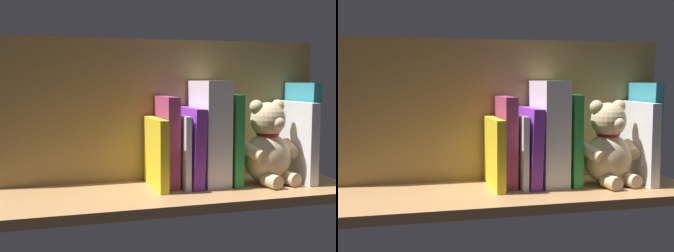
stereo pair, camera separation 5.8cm
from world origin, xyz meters
TOP-DOWN VIEW (x-y plane):
  - ground_plane at (0.00, 0.00)cm, footprint 89.48×29.31cm
  - shelf_back_panel at (0.00, -12.40)cm, footprint 89.48×1.50cm
  - book_0 at (-37.39, -4.17)cm, footprint 2.97×14.17cm
  - book_1 at (-34.38, -1.94)cm, footprint 2.34×18.63cm
  - teddy_bear at (-25.72, 0.03)cm, footprint 16.42×14.97cm
  - book_2 at (-16.56, -3.71)cm, footprint 2.34×15.08cm
  - dictionary_thick_white at (-11.69, -3.79)cm, footprint 6.13×14.73cm
  - book_3 at (-6.60, -3.51)cm, footprint 3.33×15.48cm
  - book_4 at (-3.90, -3.75)cm, footprint 1.35×15.01cm
  - book_5 at (-1.09, -4.72)cm, footprint 2.87×13.07cm
  - book_6 at (2.08, -3.22)cm, footprint 2.10×16.06cm

SIDE VIEW (x-z plane):
  - ground_plane at x=0.00cm, z-range -2.20..0.00cm
  - book_6 at x=2.08cm, z-range 0.00..16.57cm
  - book_4 at x=-3.90cm, z-range 0.00..17.24cm
  - teddy_bear at x=-25.72cm, z-range -1.24..19.47cm
  - book_3 at x=-6.60cm, z-range -0.04..18.92cm
  - book_1 at x=-34.38cm, z-range 0.00..20.05cm
  - book_5 at x=-1.09cm, z-range 0.00..21.59cm
  - book_2 at x=-16.56cm, z-range -0.01..22.06cm
  - book_0 at x=-37.39cm, z-range -0.03..24.84cm
  - dictionary_thick_white at x=-11.69cm, z-range 0.00..25.38cm
  - shelf_back_panel at x=0.00cm, z-range 0.00..35.78cm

